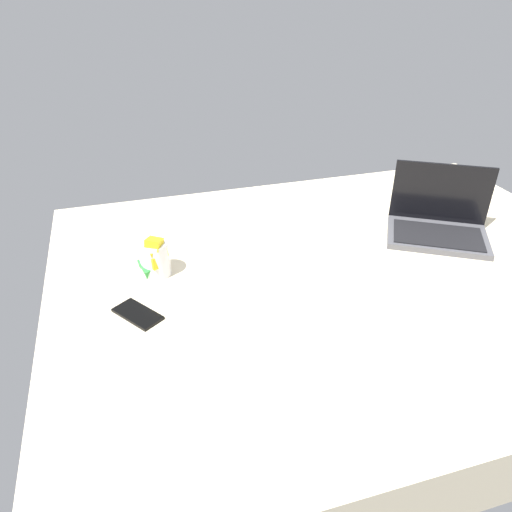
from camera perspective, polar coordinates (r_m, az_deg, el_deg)
bed_mattress at (r=157.92cm, az=10.46°, el=-4.15°), size 180.00×140.00×18.00cm
laptop at (r=178.39cm, az=20.68°, el=3.62°), size 40.11×36.61×23.00cm
snack_cup at (r=147.19cm, az=-11.89°, el=-0.24°), size 9.74×9.69×13.32cm
cell_phone at (r=134.52cm, az=-13.78°, el=-6.66°), size 13.61×15.36×0.80cm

